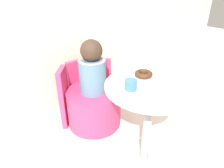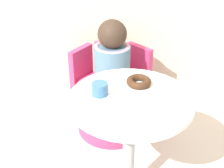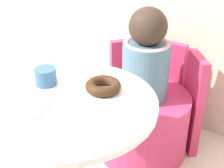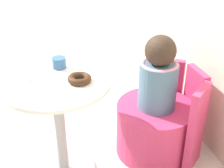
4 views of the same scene
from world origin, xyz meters
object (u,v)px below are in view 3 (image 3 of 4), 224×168
(child_figure, at_px, (146,58))
(cup, at_px, (46,76))
(round_table, at_px, (72,146))
(donut, at_px, (103,86))
(tub_chair, at_px, (143,123))

(child_figure, height_order, cup, child_figure)
(round_table, bearing_deg, cup, 163.68)
(donut, relative_size, cup, 1.61)
(round_table, xyz_separation_m, child_figure, (-0.04, 0.69, 0.12))
(tub_chair, bearing_deg, round_table, -86.68)
(round_table, relative_size, child_figure, 1.38)
(tub_chair, height_order, child_figure, child_figure)
(child_figure, xyz_separation_m, donut, (0.10, -0.56, 0.11))
(tub_chair, bearing_deg, cup, -100.54)
(cup, bearing_deg, child_figure, 79.46)
(round_table, height_order, child_figure, child_figure)
(child_figure, bearing_deg, cup, -100.54)
(tub_chair, distance_m, cup, 0.87)
(round_table, bearing_deg, child_figure, 93.32)
(round_table, height_order, cup, cup)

